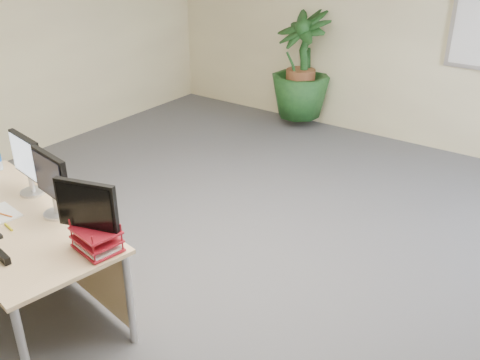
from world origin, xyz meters
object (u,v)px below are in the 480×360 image
Objects in this scene: floor_plant at (301,74)px; monitor_right at (52,180)px; desk at (25,231)px; monitor_left at (27,161)px.

floor_plant is 3.16× the size of monitor_right.
monitor_left is at bearing 128.46° from desk.
desk is 4.54m from floor_plant.
desk is 0.51m from monitor_right.
desk is at bearing -51.54° from monitor_left.
monitor_right is (0.25, 0.12, 0.43)m from desk.
monitor_left is at bearing -88.58° from floor_plant.
desk is at bearing -86.38° from floor_plant.
monitor_left reaches higher than desk.
floor_plant is (-0.29, 4.52, 0.15)m from desk.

